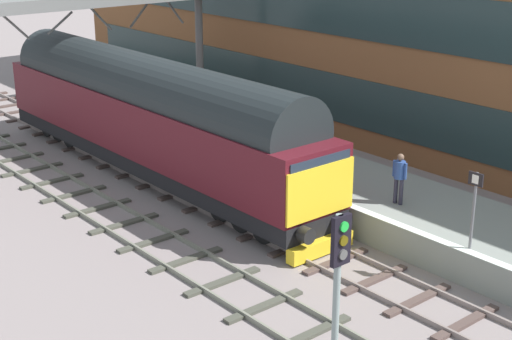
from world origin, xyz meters
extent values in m
plane|color=gray|center=(0.00, 0.00, 0.00)|extent=(140.00, 140.00, 0.00)
cube|color=gray|center=(-0.72, 0.00, 0.07)|extent=(0.07, 60.00, 0.15)
cube|color=gray|center=(0.72, 0.00, 0.07)|extent=(0.07, 60.00, 0.15)
cube|color=#4E3D39|center=(0.00, -8.25, 0.04)|extent=(2.50, 0.26, 0.09)
cube|color=#4E3D39|center=(0.00, -6.75, 0.04)|extent=(2.50, 0.26, 0.09)
cube|color=#4E3D39|center=(0.00, -5.25, 0.04)|extent=(2.50, 0.26, 0.09)
cube|color=#4E3D39|center=(0.00, -3.75, 0.04)|extent=(2.50, 0.26, 0.09)
cube|color=#4E3D39|center=(0.00, -2.25, 0.04)|extent=(2.50, 0.26, 0.09)
cube|color=#4E3D39|center=(0.00, -0.75, 0.04)|extent=(2.50, 0.26, 0.09)
cube|color=#4E3D39|center=(0.00, 0.75, 0.04)|extent=(2.50, 0.26, 0.09)
cube|color=#4E3D39|center=(0.00, 2.25, 0.04)|extent=(2.50, 0.26, 0.09)
cube|color=#4E3D39|center=(0.00, 3.75, 0.04)|extent=(2.50, 0.26, 0.09)
cube|color=#4E3D39|center=(0.00, 5.25, 0.04)|extent=(2.50, 0.26, 0.09)
cube|color=#4E3D39|center=(0.00, 6.75, 0.04)|extent=(2.50, 0.26, 0.09)
cube|color=#4E3D39|center=(0.00, 8.25, 0.04)|extent=(2.50, 0.26, 0.09)
cube|color=#4E3D39|center=(0.00, 9.75, 0.04)|extent=(2.50, 0.26, 0.09)
cube|color=#4E3D39|center=(0.00, 11.25, 0.04)|extent=(2.50, 0.26, 0.09)
cube|color=#4E3D39|center=(0.00, 12.75, 0.04)|extent=(2.50, 0.26, 0.09)
cube|color=#4E3D39|center=(0.00, 14.25, 0.04)|extent=(2.50, 0.26, 0.09)
cube|color=#4E3D39|center=(0.00, 15.75, 0.04)|extent=(2.50, 0.26, 0.09)
cube|color=#4E3D39|center=(0.00, 17.25, 0.04)|extent=(2.50, 0.26, 0.09)
cube|color=#4E3D39|center=(0.00, 18.75, 0.04)|extent=(2.50, 0.26, 0.09)
cube|color=#4E3D39|center=(0.00, 20.25, 0.04)|extent=(2.50, 0.26, 0.09)
cube|color=slate|center=(-4.03, 0.00, 0.07)|extent=(0.07, 60.00, 0.15)
cube|color=slate|center=(-2.60, 0.00, 0.07)|extent=(0.07, 60.00, 0.15)
cube|color=#43443A|center=(-3.31, -6.18, 0.04)|extent=(2.50, 0.26, 0.09)
cube|color=#43443A|center=(-3.31, -4.41, 0.04)|extent=(2.50, 0.26, 0.09)
cube|color=#43443A|center=(-3.31, -2.65, 0.04)|extent=(2.50, 0.26, 0.09)
cube|color=#43443A|center=(-3.31, -0.88, 0.04)|extent=(2.50, 0.26, 0.09)
cube|color=#43443A|center=(-3.31, 0.88, 0.04)|extent=(2.50, 0.26, 0.09)
cube|color=#43443A|center=(-3.31, 2.65, 0.04)|extent=(2.50, 0.26, 0.09)
cube|color=#43443A|center=(-3.31, 4.41, 0.04)|extent=(2.50, 0.26, 0.09)
cube|color=#43443A|center=(-3.31, 6.18, 0.04)|extent=(2.50, 0.26, 0.09)
cube|color=#43443A|center=(-3.31, 7.94, 0.04)|extent=(2.50, 0.26, 0.09)
cube|color=#43443A|center=(-3.31, 9.71, 0.04)|extent=(2.50, 0.26, 0.09)
cube|color=#43443A|center=(-3.31, 11.47, 0.04)|extent=(2.50, 0.26, 0.09)
cube|color=gray|center=(3.60, 0.00, 0.50)|extent=(4.00, 44.00, 1.00)
cube|color=white|center=(1.75, 0.00, 1.00)|extent=(0.30, 44.00, 0.01)
cube|color=brown|center=(11.17, 4.38, 5.58)|extent=(5.20, 43.68, 11.17)
cube|color=#26393A|center=(8.53, 4.38, 2.05)|extent=(0.06, 40.19, 2.08)
cube|color=#26393A|center=(8.53, 4.38, 5.77)|extent=(0.06, 40.19, 2.08)
cube|color=black|center=(0.00, 6.25, 0.82)|extent=(2.56, 18.48, 0.60)
cube|color=#50121B|center=(0.00, 6.25, 2.17)|extent=(2.70, 18.48, 2.10)
cylinder|color=black|center=(0.00, 6.25, 3.40)|extent=(2.56, 17.00, 2.57)
cube|color=yellow|center=(0.00, -3.03, 2.02)|extent=(2.65, 0.08, 1.58)
cube|color=#232D3D|center=(0.00, -3.01, 2.75)|extent=(2.38, 0.04, 0.64)
cube|color=#232D3D|center=(1.37, 6.25, 2.47)|extent=(0.04, 12.93, 0.44)
cylinder|color=black|center=(-0.75, -3.24, 0.92)|extent=(0.48, 0.35, 0.48)
cylinder|color=black|center=(0.75, -3.24, 0.92)|extent=(0.48, 0.35, 0.48)
cube|color=yellow|center=(0.00, -3.09, 0.29)|extent=(2.43, 0.36, 0.47)
cylinder|color=black|center=(0.00, -1.32, 0.52)|extent=(1.64, 1.04, 1.04)
cylinder|color=black|center=(0.00, -0.22, 0.52)|extent=(1.64, 1.04, 1.04)
cylinder|color=black|center=(0.00, 0.88, 0.52)|extent=(1.64, 1.04, 1.04)
cylinder|color=black|center=(0.00, 11.61, 0.52)|extent=(1.64, 1.04, 1.04)
cylinder|color=black|center=(0.00, 12.71, 0.52)|extent=(1.64, 1.04, 1.04)
cylinder|color=black|center=(0.00, 13.81, 0.52)|extent=(1.64, 1.04, 1.04)
cylinder|color=gray|center=(-5.22, -8.75, 2.24)|extent=(0.14, 0.14, 4.48)
cube|color=black|center=(-5.22, -8.81, 3.98)|extent=(0.44, 0.10, 0.99)
cylinder|color=green|center=(-5.22, -8.87, 4.28)|extent=(0.20, 0.06, 0.20)
cylinder|color=#53470A|center=(-5.22, -8.87, 4.00)|extent=(0.20, 0.06, 0.20)
cylinder|color=#50504E|center=(-5.22, -8.87, 3.72)|extent=(0.20, 0.06, 0.20)
cylinder|color=slate|center=(1.93, -6.89, 2.11)|extent=(0.08, 0.08, 2.19)
cube|color=black|center=(1.90, -6.89, 3.02)|extent=(0.05, 0.44, 0.36)
cube|color=white|center=(1.87, -6.89, 3.02)|extent=(0.01, 0.20, 0.24)
cylinder|color=#2F2D3D|center=(3.01, -3.56, 1.43)|extent=(0.13, 0.13, 0.84)
cylinder|color=#2F2D3D|center=(2.99, -3.36, 1.43)|extent=(0.13, 0.13, 0.84)
cylinder|color=#2B498D|center=(3.00, -3.46, 2.13)|extent=(0.37, 0.37, 0.56)
sphere|color=brown|center=(3.00, -3.46, 2.54)|extent=(0.22, 0.22, 0.22)
cylinder|color=#2B498D|center=(3.02, -3.67, 2.13)|extent=(0.09, 0.09, 0.52)
cylinder|color=#2B498D|center=(2.98, -3.25, 2.13)|extent=(0.09, 0.09, 0.52)
cylinder|color=slate|center=(6.50, 11.93, 2.95)|extent=(0.36, 0.36, 5.90)
cube|color=slate|center=(0.39, 11.93, 6.15)|extent=(12.61, 2.00, 0.50)
cylinder|color=slate|center=(-2.46, 11.93, 5.30)|extent=(1.05, 0.10, 1.07)
cylinder|color=slate|center=(-0.56, 11.93, 5.30)|extent=(1.20, 0.10, 0.89)
cylinder|color=slate|center=(1.34, 11.93, 5.30)|extent=(1.02, 0.10, 1.10)
cylinder|color=slate|center=(3.25, 11.93, 5.30)|extent=(1.05, 0.10, 1.08)
cylinder|color=slate|center=(5.15, 11.93, 5.30)|extent=(0.95, 0.10, 1.16)
camera|label=1|loc=(-14.58, -17.59, 9.74)|focal=53.09mm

